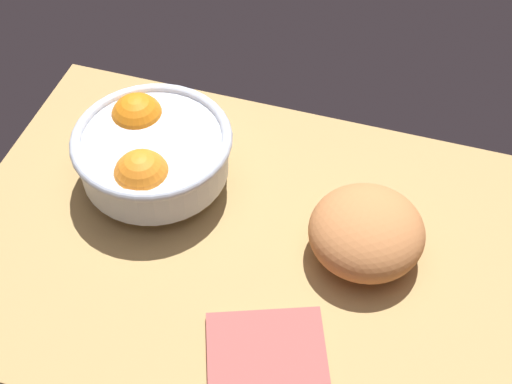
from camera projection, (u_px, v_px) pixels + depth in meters
ground_plane at (251, 252)px, 104.95cm from camera, size 82.74×57.11×3.00cm
fruit_bowl at (151, 151)px, 107.08cm from camera, size 23.09×23.09×11.33cm
bread_loaf at (366, 232)px, 99.67cm from camera, size 21.76×21.78×9.12cm
napkin_folded at (266, 349)px, 92.64cm from camera, size 17.63×15.39×1.17cm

